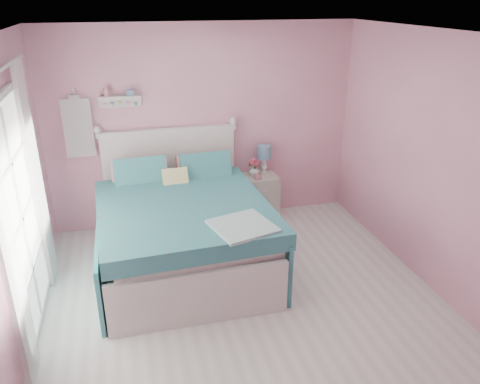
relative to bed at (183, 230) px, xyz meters
name	(u,v)px	position (x,y,z in m)	size (l,w,h in m)	color
floor	(249,313)	(0.48, -1.11, -0.43)	(4.50, 4.50, 0.00)	beige
room_shell	(250,161)	(0.48, -1.11, 1.15)	(4.50, 4.50, 4.50)	#CB8097
bed	(183,230)	(0.00, 0.00, 0.00)	(1.88, 2.32, 1.33)	silver
nightstand	(260,197)	(1.19, 0.91, -0.11)	(0.44, 0.44, 0.64)	beige
table_lamp	(264,154)	(1.26, 1.00, 0.48)	(0.19, 0.19, 0.39)	white
vase	(254,170)	(1.11, 0.93, 0.28)	(0.14, 0.14, 0.15)	white
teacup	(258,176)	(1.12, 0.80, 0.24)	(0.10, 0.10, 0.07)	pink
roses	(254,163)	(1.10, 0.93, 0.39)	(0.14, 0.11, 0.12)	#D64966
wall_shelf	(120,98)	(-0.55, 1.08, 1.30)	(0.50, 0.15, 0.25)	silver
hanging_dress	(78,128)	(-1.07, 1.07, 0.97)	(0.34, 0.03, 0.72)	white
french_door	(21,220)	(-1.49, -0.71, 0.65)	(0.04, 1.32, 2.16)	silver
curtain_near	(8,251)	(-1.44, -1.45, 0.75)	(0.04, 0.40, 2.32)	white
curtain_far	(37,178)	(-1.44, 0.04, 0.75)	(0.04, 0.40, 2.32)	white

